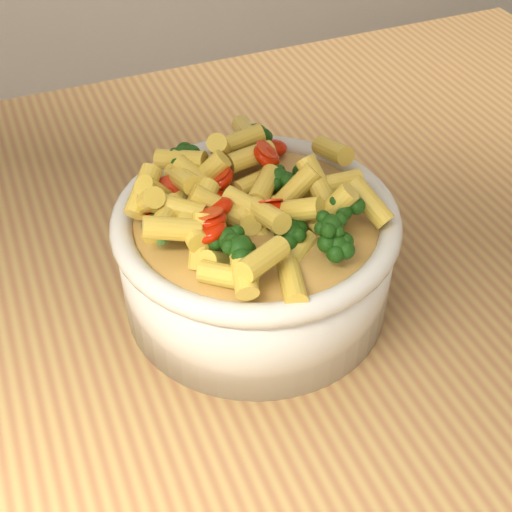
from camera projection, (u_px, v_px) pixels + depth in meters
name	position (u px, v px, depth m)	size (l,w,h in m)	color
table	(206.00, 376.00, 0.66)	(1.20, 0.80, 0.90)	#A98348
serving_bowl	(256.00, 255.00, 0.56)	(0.22, 0.22, 0.09)	silver
pasta_salad	(256.00, 195.00, 0.52)	(0.17, 0.17, 0.04)	gold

